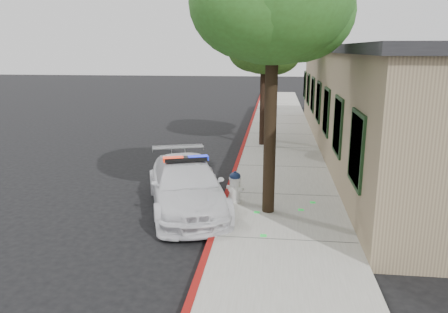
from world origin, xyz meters
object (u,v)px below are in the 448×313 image
fire_hydrant (235,187)px  street_tree_far (272,40)px  police_car (186,185)px  street_tree_mid (264,48)px  clapboard_building (413,101)px  street_tree_near (274,2)px

fire_hydrant → street_tree_far: size_ratio=0.14×
fire_hydrant → street_tree_far: (0.81, 8.26, 3.93)m
police_car → street_tree_mid: bearing=58.9°
street_tree_mid → street_tree_far: bearing=72.2°
clapboard_building → street_tree_mid: 6.21m
police_car → street_tree_mid: 8.55m
clapboard_building → fire_hydrant: size_ratio=25.16×
police_car → street_tree_far: 9.62m
clapboard_building → street_tree_near: size_ratio=3.12×
fire_hydrant → police_car: bearing=-142.0°
police_car → clapboard_building: bearing=24.8°
fire_hydrant → street_tree_near: (0.91, -0.61, 4.58)m
street_tree_near → street_tree_far: bearing=90.6°
street_tree_near → street_tree_mid: street_tree_near is taller
fire_hydrant → street_tree_mid: street_tree_mid is taller
fire_hydrant → street_tree_far: 9.19m
clapboard_building → police_car: bearing=-137.1°
clapboard_building → police_car: clapboard_building is taller
clapboard_building → police_car: size_ratio=4.30×
fire_hydrant → street_tree_mid: 8.14m
police_car → street_tree_mid: street_tree_mid is taller
fire_hydrant → street_tree_near: bearing=-9.9°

